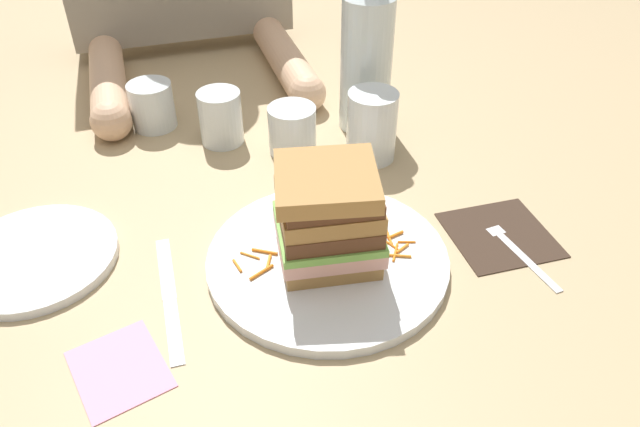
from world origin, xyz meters
name	(u,v)px	position (x,y,z in m)	size (l,w,h in m)	color
ground_plane	(316,270)	(0.00, 0.00, 0.00)	(3.00, 3.00, 0.00)	tan
main_plate	(328,259)	(0.02, 0.01, 0.01)	(0.28, 0.28, 0.01)	white
sandwich	(328,216)	(0.02, 0.01, 0.07)	(0.13, 0.13, 0.13)	#A87A42
carrot_shred_0	(265,252)	(-0.05, 0.03, 0.02)	(0.00, 0.00, 0.03)	orange
carrot_shred_1	(250,255)	(-0.07, 0.03, 0.01)	(0.00, 0.00, 0.03)	orange
carrot_shred_2	(269,261)	(-0.05, 0.02, 0.01)	(0.00, 0.00, 0.02)	orange
carrot_shred_3	(261,271)	(-0.06, 0.00, 0.02)	(0.00, 0.00, 0.03)	orange
carrot_shred_4	(237,266)	(-0.09, 0.02, 0.01)	(0.00, 0.00, 0.02)	orange
carrot_shred_5	(395,235)	(0.11, 0.02, 0.02)	(0.00, 0.00, 0.02)	orange
carrot_shred_6	(405,239)	(0.11, 0.00, 0.01)	(0.00, 0.00, 0.02)	orange
carrot_shred_7	(383,242)	(0.09, 0.01, 0.01)	(0.00, 0.00, 0.02)	orange
carrot_shred_8	(402,248)	(0.10, -0.01, 0.01)	(0.00, 0.00, 0.02)	orange
carrot_shred_9	(395,252)	(0.09, -0.01, 0.01)	(0.00, 0.00, 0.03)	orange
carrot_shred_10	(397,256)	(0.09, -0.02, 0.01)	(0.00, 0.00, 0.03)	orange
carrot_shred_11	(381,253)	(0.08, -0.01, 0.01)	(0.00, 0.00, 0.02)	orange
carrot_shred_12	(393,247)	(0.09, 0.00, 0.01)	(0.00, 0.00, 0.02)	orange
carrot_shred_13	(389,237)	(0.10, 0.02, 0.01)	(0.00, 0.00, 0.03)	orange
carrot_shred_14	(377,247)	(0.08, 0.00, 0.02)	(0.00, 0.00, 0.03)	orange
napkin_dark	(500,234)	(0.24, -0.01, 0.00)	(0.12, 0.12, 0.00)	#38281E
fork	(511,243)	(0.24, -0.03, 0.00)	(0.03, 0.17, 0.00)	silver
knife	(170,299)	(-0.17, 0.00, 0.00)	(0.02, 0.20, 0.00)	silver
juice_glass	(372,129)	(0.15, 0.21, 0.05)	(0.07, 0.07, 0.10)	white
water_bottle	(367,54)	(0.17, 0.30, 0.12)	(0.08, 0.08, 0.27)	silver
empty_tumbler_0	(221,117)	(-0.05, 0.32, 0.04)	(0.07, 0.07, 0.08)	silver
empty_tumbler_1	(152,105)	(-0.15, 0.40, 0.04)	(0.07, 0.07, 0.07)	silver
empty_tumbler_2	(292,130)	(0.04, 0.26, 0.04)	(0.07, 0.07, 0.07)	silver
side_plate	(35,257)	(-0.31, 0.11, 0.01)	(0.19, 0.19, 0.01)	white
napkin_pink	(119,369)	(-0.23, -0.08, 0.00)	(0.08, 0.10, 0.00)	pink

